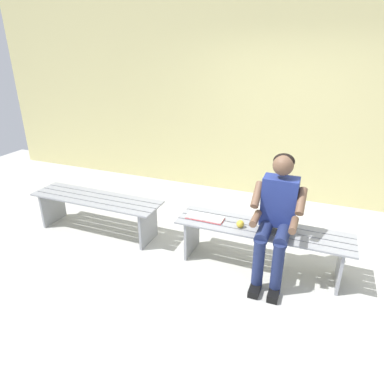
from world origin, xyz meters
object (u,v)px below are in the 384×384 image
(bench_near, at_px, (261,237))
(person_seated, at_px, (276,214))
(apple, at_px, (240,224))
(book_open, at_px, (205,218))
(bench_far, at_px, (97,206))

(bench_near, bearing_deg, person_seated, 143.29)
(bench_near, xyz_separation_m, person_seated, (-0.14, 0.10, 0.35))
(apple, bearing_deg, bench_near, -161.33)
(apple, bearing_deg, person_seated, 175.40)
(book_open, bearing_deg, bench_near, -177.35)
(apple, relative_size, book_open, 0.19)
(bench_near, height_order, bench_far, same)
(person_seated, xyz_separation_m, apple, (0.36, -0.03, -0.19))
(book_open, bearing_deg, person_seated, 174.53)
(person_seated, height_order, apple, person_seated)
(bench_near, relative_size, person_seated, 1.42)
(bench_near, xyz_separation_m, apple, (0.22, 0.07, 0.15))
(bench_near, xyz_separation_m, bench_far, (2.08, 0.00, -0.00))
(apple, bearing_deg, book_open, -6.88)
(person_seated, bearing_deg, bench_near, -36.71)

